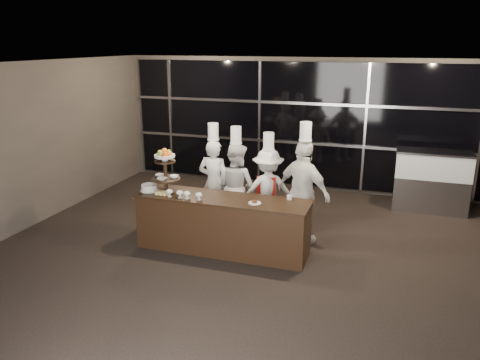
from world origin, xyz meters
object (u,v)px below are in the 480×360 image
(display_case, at_px, (432,178))
(chef_c, at_px, (268,189))
(display_stand, at_px, (165,167))
(chef_a, at_px, (214,182))
(chef_b, at_px, (236,185))
(chef_d, at_px, (303,192))
(layer_cake, at_px, (149,188))
(buffet_counter, at_px, (223,224))

(display_case, xyz_separation_m, chef_c, (-2.87, -2.04, 0.08))
(display_stand, height_order, chef_a, chef_a)
(chef_b, bearing_deg, chef_a, -176.41)
(chef_c, bearing_deg, chef_d, -28.24)
(layer_cake, xyz_separation_m, chef_b, (1.18, 1.07, -0.16))
(chef_a, height_order, chef_d, chef_d)
(chef_b, bearing_deg, display_case, 31.74)
(buffet_counter, distance_m, chef_c, 1.24)
(display_case, bearing_deg, display_stand, -143.95)
(display_case, height_order, chef_d, chef_d)
(layer_cake, bearing_deg, chef_d, 17.54)
(chef_a, distance_m, chef_b, 0.42)
(layer_cake, distance_m, chef_c, 2.11)
(display_stand, bearing_deg, chef_a, 64.97)
(display_stand, height_order, chef_c, chef_c)
(display_case, bearing_deg, chef_b, -148.26)
(layer_cake, xyz_separation_m, chef_a, (0.75, 1.04, -0.12))
(layer_cake, distance_m, display_case, 5.63)
(chef_b, bearing_deg, layer_cake, -137.68)
(chef_c, relative_size, chef_d, 0.86)
(display_case, bearing_deg, layer_cake, -145.28)
(chef_a, bearing_deg, chef_d, -8.80)
(display_case, relative_size, chef_c, 0.80)
(display_stand, distance_m, chef_a, 1.20)
(layer_cake, relative_size, chef_a, 0.15)
(layer_cake, xyz_separation_m, display_case, (4.62, 3.20, -0.29))
(display_stand, xyz_separation_m, chef_d, (2.17, 0.73, -0.43))
(buffet_counter, height_order, chef_b, chef_b)
(chef_b, xyz_separation_m, chef_d, (1.29, -0.29, 0.10))
(buffet_counter, xyz_separation_m, display_stand, (-1.00, -0.00, 0.87))
(layer_cake, relative_size, chef_d, 0.14)
(display_stand, relative_size, chef_d, 0.36)
(display_case, bearing_deg, chef_a, -150.83)
(layer_cake, distance_m, chef_d, 2.58)
(display_stand, relative_size, chef_a, 0.38)
(layer_cake, height_order, chef_a, chef_a)
(layer_cake, relative_size, chef_c, 0.17)
(display_case, distance_m, chef_d, 3.25)
(chef_a, height_order, chef_b, chef_a)
(buffet_counter, distance_m, chef_a, 1.19)
(buffet_counter, distance_m, display_stand, 1.33)
(buffet_counter, bearing_deg, chef_c, 67.72)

